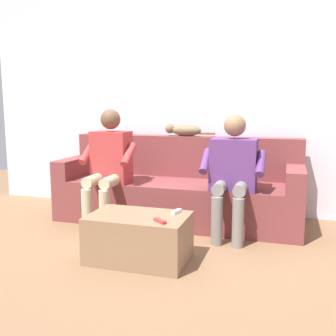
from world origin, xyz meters
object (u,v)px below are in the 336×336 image
at_px(couch, 179,191).
at_px(coffee_table, 139,238).
at_px(person_right_seated, 109,162).
at_px(remote_white, 176,212).
at_px(cat_on_backrest, 184,130).
at_px(remote_red, 160,221).
at_px(person_left_seated, 233,168).

xyz_separation_m(couch, coffee_table, (0.00, 1.14, -0.13)).
bearing_deg(person_right_seated, coffee_table, 128.89).
bearing_deg(remote_white, coffee_table, 130.40).
bearing_deg(cat_on_backrest, coffee_table, 90.40).
distance_m(remote_white, remote_red, 0.27).
xyz_separation_m(person_left_seated, remote_red, (0.39, 0.92, -0.26)).
distance_m(couch, coffee_table, 1.15).
xyz_separation_m(person_right_seated, remote_white, (-0.87, 0.61, -0.27)).
relative_size(couch, coffee_table, 3.27).
bearing_deg(person_left_seated, cat_on_backrest, -44.45).
height_order(coffee_table, cat_on_backrest, cat_on_backrest).
xyz_separation_m(person_left_seated, cat_on_backrest, (0.62, -0.60, 0.30)).
distance_m(person_left_seated, person_right_seated, 1.21).
relative_size(coffee_table, cat_on_backrest, 1.38).
bearing_deg(couch, person_right_seated, 32.77).
relative_size(cat_on_backrest, remote_white, 4.70).
bearing_deg(coffee_table, remote_white, -152.34).
relative_size(person_right_seated, cat_on_backrest, 2.11).
xyz_separation_m(person_right_seated, cat_on_backrest, (-0.60, -0.64, 0.28)).
xyz_separation_m(couch, remote_white, (-0.26, 1.00, 0.07)).
xyz_separation_m(coffee_table, remote_red, (-0.22, 0.13, 0.19)).
distance_m(person_left_seated, remote_red, 1.03).
bearing_deg(couch, cat_on_backrest, -87.77).
xyz_separation_m(coffee_table, cat_on_backrest, (0.01, -1.39, 0.75)).
relative_size(cat_on_backrest, remote_red, 4.38).
height_order(coffee_table, remote_white, remote_white).
xyz_separation_m(couch, person_right_seated, (0.61, 0.39, 0.34)).
relative_size(remote_white, remote_red, 0.93).
distance_m(cat_on_backrest, remote_white, 1.39).
bearing_deg(coffee_table, person_left_seated, -127.68).
bearing_deg(cat_on_backrest, person_right_seated, 46.90).
bearing_deg(couch, person_left_seated, 149.51).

